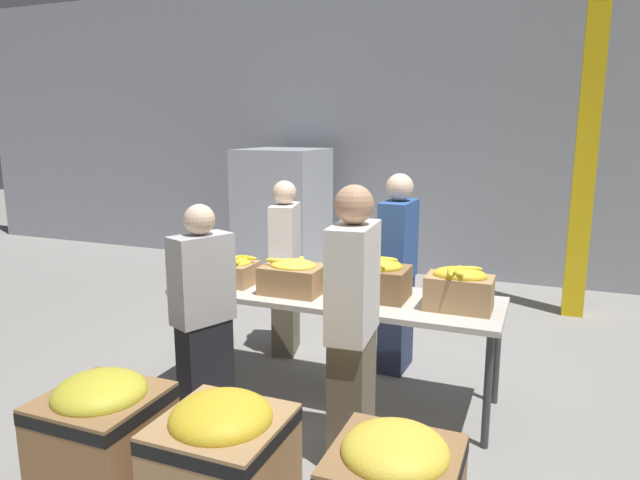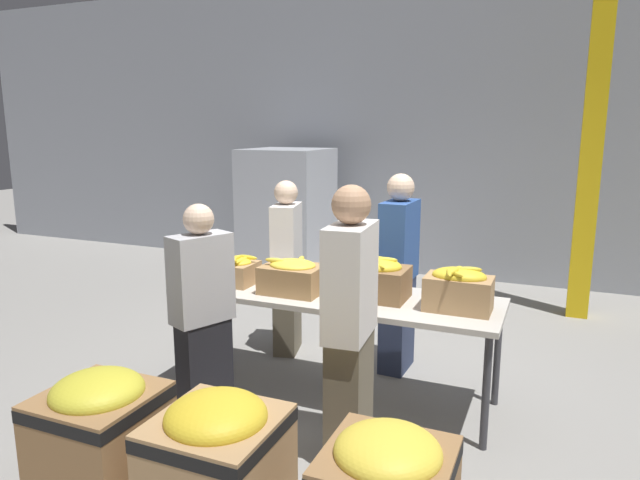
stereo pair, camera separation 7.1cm
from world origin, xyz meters
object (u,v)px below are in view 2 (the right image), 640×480
at_px(banana_box_2, 373,277).
at_px(donation_bin_0, 101,428).
at_px(volunteer_2, 203,316).
at_px(support_pillar, 593,127).
at_px(banana_box_0, 228,269).
at_px(banana_box_1, 293,276).
at_px(volunteer_0, 398,275).
at_px(volunteer_1, 287,268).
at_px(volunteer_3, 350,329).
at_px(sorting_table, 333,301).
at_px(banana_box_3, 458,289).
at_px(pallet_stack_0, 287,215).
at_px(donation_bin_1, 218,458).

distance_m(banana_box_2, donation_bin_0, 2.00).
relative_size(volunteer_2, support_pillar, 0.38).
bearing_deg(banana_box_0, banana_box_1, -4.09).
distance_m(volunteer_0, support_pillar, 2.80).
bearing_deg(banana_box_1, banana_box_2, 10.36).
height_order(banana_box_1, volunteer_1, volunteer_1).
bearing_deg(volunteer_0, volunteer_3, 5.91).
height_order(sorting_table, banana_box_2, banana_box_2).
relative_size(banana_box_1, support_pillar, 0.11).
xyz_separation_m(banana_box_1, volunteer_0, (0.60, 0.75, -0.11)).
distance_m(banana_box_1, banana_box_3, 1.20).
xyz_separation_m(volunteer_2, support_pillar, (2.42, 3.45, 1.25)).
bearing_deg(volunteer_1, volunteer_2, -13.10).
xyz_separation_m(banana_box_2, pallet_stack_0, (-2.14, 2.96, -0.10)).
bearing_deg(volunteer_3, volunteer_0, -0.82).
height_order(donation_bin_1, support_pillar, support_pillar).
bearing_deg(support_pillar, sorting_table, -122.32).
bearing_deg(sorting_table, banana_box_2, 2.66).
height_order(banana_box_3, donation_bin_1, banana_box_3).
xyz_separation_m(banana_box_0, pallet_stack_0, (-0.97, 3.03, -0.06)).
xyz_separation_m(support_pillar, pallet_stack_0, (-3.58, 0.22, -1.15)).
bearing_deg(support_pillar, volunteer_1, -139.26).
relative_size(sorting_table, donation_bin_0, 3.52).
bearing_deg(donation_bin_1, volunteer_2, 127.48).
distance_m(banana_box_1, donation_bin_0, 1.65).
xyz_separation_m(volunteer_3, pallet_stack_0, (-2.25, 3.73, 0.01)).
relative_size(banana_box_0, donation_bin_1, 0.66).
bearing_deg(donation_bin_1, volunteer_0, 81.88).
height_order(volunteer_0, volunteer_3, volunteer_3).
relative_size(banana_box_2, support_pillar, 0.12).
xyz_separation_m(banana_box_2, volunteer_2, (-0.98, -0.70, -0.20)).
relative_size(volunteer_1, support_pillar, 0.39).
distance_m(banana_box_0, banana_box_2, 1.17).
xyz_separation_m(banana_box_2, volunteer_1, (-1.00, 0.64, -0.18)).
height_order(volunteer_0, volunteer_2, volunteer_0).
bearing_deg(support_pillar, volunteer_0, -124.30).
distance_m(banana_box_1, support_pillar, 3.66).
height_order(volunteer_1, support_pillar, support_pillar).
bearing_deg(banana_box_0, pallet_stack_0, 107.83).
distance_m(banana_box_0, banana_box_1, 0.58).
xyz_separation_m(banana_box_0, volunteer_1, (0.16, 0.70, -0.14)).
bearing_deg(volunteer_3, banana_box_3, -39.68).
height_order(banana_box_1, banana_box_3, banana_box_3).
xyz_separation_m(volunteer_0, pallet_stack_0, (-2.15, 2.32, 0.03)).
height_order(banana_box_2, volunteer_0, volunteer_0).
height_order(banana_box_3, volunteer_3, volunteer_3).
bearing_deg(volunteer_0, banana_box_3, 42.78).
bearing_deg(volunteer_1, banana_box_0, -27.44).
height_order(banana_box_3, donation_bin_0, banana_box_3).
height_order(volunteer_0, support_pillar, support_pillar).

